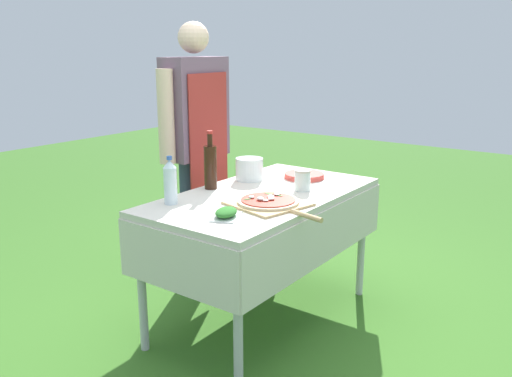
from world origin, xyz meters
TOP-DOWN VIEW (x-y plane):
  - ground_plane at (0.00, 0.00)m, footprint 12.00×12.00m
  - prep_table at (0.00, 0.00)m, footprint 1.36×0.74m
  - person_cook at (0.22, 0.67)m, footprint 0.62×0.21m
  - pizza_on_peel at (-0.17, -0.15)m, footprint 0.40×0.55m
  - oil_bottle at (-0.09, 0.29)m, footprint 0.07×0.07m
  - water_bottle at (-0.43, 0.26)m, footprint 0.07×0.07m
  - herb_container at (-0.44, -0.11)m, footprint 0.20×0.17m
  - mixing_tub at (0.20, 0.24)m, footprint 0.16×0.16m
  - plate_stack at (0.42, -0.00)m, footprint 0.24×0.24m
  - sauce_jar at (0.17, -0.14)m, footprint 0.09×0.09m

SIDE VIEW (x-z plane):
  - ground_plane at x=0.00m, z-range 0.00..0.00m
  - prep_table at x=0.00m, z-range 0.28..1.02m
  - pizza_on_peel at x=-0.17m, z-range 0.72..0.78m
  - plate_stack at x=0.42m, z-range 0.74..0.77m
  - herb_container at x=-0.44m, z-range 0.74..0.78m
  - sauce_jar at x=0.17m, z-range 0.73..0.84m
  - mixing_tub at x=0.20m, z-range 0.74..0.87m
  - water_bottle at x=-0.43m, z-range 0.73..0.97m
  - oil_bottle at x=-0.09m, z-range 0.70..1.03m
  - person_cook at x=0.22m, z-range 0.15..1.79m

